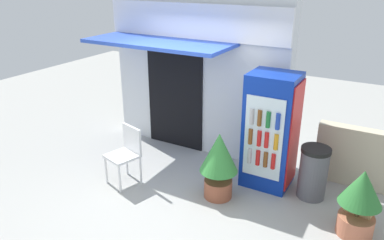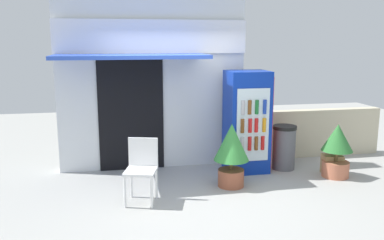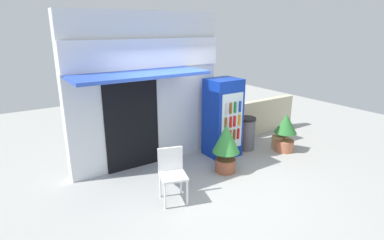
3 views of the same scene
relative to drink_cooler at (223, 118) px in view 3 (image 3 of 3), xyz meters
name	(u,v)px [view 3 (image 3 of 3)]	position (x,y,z in m)	size (l,w,h in m)	color
ground	(207,187)	(-1.21, -1.06, -0.90)	(16.00, 16.00, 0.00)	#A3A39E
storefront_building	(145,89)	(-1.64, 0.60, 0.75)	(3.37, 1.31, 3.21)	silver
drink_cooler	(223,118)	(0.00, 0.00, 0.00)	(0.74, 0.70, 1.80)	#0C2D9E
plastic_chair	(172,170)	(-1.96, -1.06, -0.36)	(0.54, 0.55, 0.92)	white
potted_plant_near_shop	(226,144)	(-0.51, -0.74, -0.29)	(0.56, 0.56, 1.03)	#995138
potted_plant_curbside	(285,130)	(1.40, -0.65, -0.37)	(0.53, 0.53, 0.93)	#BC6B4C
trash_bin	(246,133)	(0.70, -0.05, -0.50)	(0.43, 0.43, 0.81)	#595960
stone_boundary_wall	(259,117)	(1.82, 0.64, -0.42)	(2.46, 0.21, 0.95)	beige
cardboard_box	(280,142)	(1.42, -0.51, -0.73)	(0.33, 0.26, 0.35)	tan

